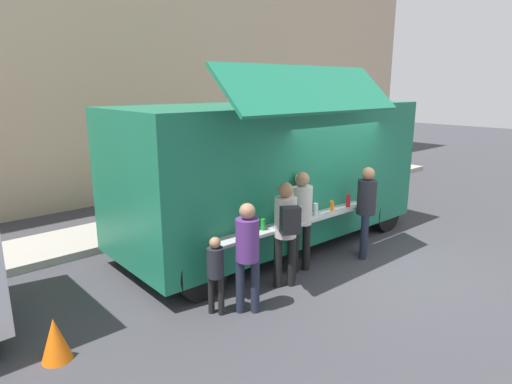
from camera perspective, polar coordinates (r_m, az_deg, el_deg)
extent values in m
plane|color=#38383D|center=(8.39, 14.55, -9.24)|extent=(60.00, 60.00, 0.00)
cube|color=#9E998E|center=(9.56, -27.54, -7.04)|extent=(28.00, 1.60, 0.15)
cube|color=#1A7151|center=(8.81, 2.11, 3.09)|extent=(6.44, 2.62, 2.57)
cube|color=#1A7151|center=(7.06, 7.52, 13.26)|extent=(3.53, 0.90, 0.74)
cube|color=black|center=(7.48, 4.67, 3.54)|extent=(3.34, 0.18, 1.16)
cube|color=#B7B7BC|center=(7.57, 5.69, -3.78)|extent=(3.52, 0.44, 0.05)
cylinder|color=orange|center=(6.67, -1.58, -4.82)|extent=(0.06, 0.06, 0.25)
cylinder|color=green|center=(6.96, 0.93, -4.30)|extent=(0.07, 0.07, 0.18)
cylinder|color=silver|center=(7.27, 3.05, -3.45)|extent=(0.08, 0.08, 0.19)
cylinder|color=black|center=(7.53, 5.86, -2.91)|extent=(0.08, 0.08, 0.19)
cylinder|color=silver|center=(7.83, 7.82, -2.25)|extent=(0.08, 0.08, 0.21)
cylinder|color=orange|center=(8.15, 9.95, -1.79)|extent=(0.07, 0.07, 0.18)
cylinder|color=red|center=(8.45, 11.98, -1.13)|extent=(0.08, 0.08, 0.24)
cube|color=black|center=(11.09, 14.22, 7.32)|extent=(0.13, 2.10, 1.13)
cylinder|color=black|center=(11.53, 7.49, -0.20)|extent=(0.90, 0.28, 0.90)
cylinder|color=black|center=(10.27, 16.52, -2.42)|extent=(0.90, 0.28, 0.90)
cylinder|color=black|center=(8.62, -15.34, -5.45)|extent=(0.90, 0.28, 0.90)
cylinder|color=black|center=(6.84, -7.29, -10.20)|extent=(0.90, 0.28, 0.90)
cone|color=orange|center=(5.98, -24.83, -17.11)|extent=(0.36, 0.36, 0.55)
cylinder|color=#306638|center=(13.71, 8.47, 2.22)|extent=(0.60, 0.60, 1.00)
cylinder|color=black|center=(7.71, 5.10, -7.37)|extent=(0.14, 0.14, 0.88)
cylinder|color=black|center=(7.83, 6.60, -7.08)|extent=(0.14, 0.14, 0.88)
cylinder|color=beige|center=(7.53, 6.00, -1.71)|extent=(0.37, 0.37, 0.67)
sphere|color=#9A7453|center=(7.42, 6.09, 1.70)|extent=(0.25, 0.25, 0.25)
cylinder|color=black|center=(7.16, 2.88, -9.15)|extent=(0.14, 0.14, 0.86)
cylinder|color=black|center=(7.22, 4.68, -8.99)|extent=(0.14, 0.14, 0.86)
cylinder|color=beige|center=(6.93, 3.88, -3.31)|extent=(0.36, 0.36, 0.65)
sphere|color=#9F714E|center=(6.81, 3.94, 0.27)|extent=(0.24, 0.24, 0.24)
cube|color=#232527|center=(6.67, 4.51, -3.72)|extent=(0.35, 0.31, 0.42)
cylinder|color=#1E2335|center=(6.42, -2.09, -12.24)|extent=(0.13, 0.13, 0.81)
cylinder|color=#1E2335|center=(6.42, -0.11, -12.24)|extent=(0.13, 0.13, 0.81)
cylinder|color=#552D75|center=(6.14, -1.14, -6.28)|extent=(0.34, 0.34, 0.61)
sphere|color=#9D7153|center=(6.01, -1.15, -2.53)|extent=(0.23, 0.23, 0.23)
cylinder|color=#1D2537|center=(8.49, 13.96, -5.79)|extent=(0.14, 0.14, 0.86)
cylinder|color=#1D2537|center=(8.71, 14.07, -5.29)|extent=(0.14, 0.14, 0.86)
cylinder|color=#222429|center=(8.39, 14.31, -0.65)|extent=(0.36, 0.36, 0.65)
sphere|color=#9F714F|center=(8.29, 14.50, 2.34)|extent=(0.24, 0.24, 0.24)
cylinder|color=black|center=(6.47, -5.90, -13.23)|extent=(0.09, 0.09, 0.57)
cylinder|color=black|center=(6.42, -4.59, -13.44)|extent=(0.09, 0.09, 0.57)
cylinder|color=#22232A|center=(6.23, -5.35, -9.20)|extent=(0.24, 0.24, 0.43)
sphere|color=#98734F|center=(6.12, -5.41, -6.63)|extent=(0.16, 0.16, 0.16)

